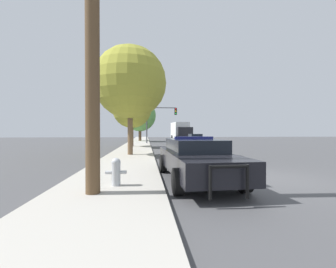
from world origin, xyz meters
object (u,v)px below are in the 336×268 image
(car_background_oncoming, at_px, (196,138))
(tree_sidewalk_mid, at_px, (132,108))
(fire_hydrant, at_px, (116,171))
(traffic_light, at_px, (160,117))
(utility_pole, at_px, (92,38))
(tree_sidewalk_far, at_px, (140,115))
(box_truck, at_px, (181,131))
(tree_sidewalk_near, at_px, (130,83))
(police_car, at_px, (195,158))

(car_background_oncoming, height_order, tree_sidewalk_mid, tree_sidewalk_mid)
(fire_hydrant, bearing_deg, traffic_light, 83.45)
(utility_pole, height_order, tree_sidewalk_mid, utility_pole)
(utility_pole, height_order, tree_sidewalk_far, utility_pole)
(traffic_light, xyz_separation_m, tree_sidewalk_far, (-2.68, 6.89, 0.65))
(utility_pole, relative_size, box_truck, 1.05)
(fire_hydrant, height_order, tree_sidewalk_near, tree_sidewalk_near)
(police_car, bearing_deg, box_truck, -100.29)
(traffic_light, bearing_deg, tree_sidewalk_mid, -117.11)
(tree_sidewalk_far, bearing_deg, utility_pole, -90.68)
(car_background_oncoming, distance_m, tree_sidewalk_far, 10.16)
(tree_sidewalk_mid, bearing_deg, box_truck, 65.32)
(police_car, xyz_separation_m, tree_sidewalk_mid, (-3.03, 15.23, 3.16))
(police_car, distance_m, tree_sidewalk_mid, 15.85)
(fire_hydrant, distance_m, car_background_oncoming, 24.69)
(fire_hydrant, relative_size, car_background_oncoming, 0.19)
(fire_hydrant, xyz_separation_m, tree_sidewalk_mid, (-0.55, 16.29, 3.37))
(tree_sidewalk_near, relative_size, tree_sidewalk_mid, 1.22)
(fire_hydrant, height_order, traffic_light, traffic_light)
(police_car, distance_m, utility_pole, 4.66)
(traffic_light, relative_size, tree_sidewalk_near, 0.67)
(tree_sidewalk_near, bearing_deg, traffic_light, 78.88)
(tree_sidewalk_far, bearing_deg, car_background_oncoming, -37.12)
(traffic_light, height_order, tree_sidewalk_mid, tree_sidewalk_mid)
(car_background_oncoming, bearing_deg, tree_sidewalk_mid, 39.56)
(tree_sidewalk_mid, bearing_deg, tree_sidewalk_near, -87.33)
(car_background_oncoming, relative_size, tree_sidewalk_near, 0.57)
(police_car, bearing_deg, fire_hydrant, 20.85)
(tree_sidewalk_near, xyz_separation_m, tree_sidewalk_far, (0.08, 20.92, -0.66))
(traffic_light, bearing_deg, tree_sidewalk_near, -101.12)
(tree_sidewalk_near, bearing_deg, utility_pole, -91.73)
(car_background_oncoming, distance_m, box_truck, 9.06)
(tree_sidewalk_near, bearing_deg, fire_hydrant, -88.74)
(fire_hydrant, xyz_separation_m, car_background_oncoming, (7.52, 23.52, 0.15))
(police_car, height_order, traffic_light, traffic_light)
(fire_hydrant, bearing_deg, box_truck, 78.02)
(car_background_oncoming, bearing_deg, tree_sidewalk_far, -39.38)
(car_background_oncoming, relative_size, tree_sidewalk_mid, 0.70)
(tree_sidewalk_near, bearing_deg, tree_sidewalk_mid, 92.67)
(fire_hydrant, relative_size, traffic_light, 0.16)
(fire_hydrant, distance_m, utility_pole, 3.46)
(fire_hydrant, height_order, utility_pole, utility_pole)
(police_car, height_order, car_background_oncoming, police_car)
(police_car, height_order, tree_sidewalk_far, tree_sidewalk_far)
(utility_pole, bearing_deg, traffic_light, 82.53)
(police_car, xyz_separation_m, fire_hydrant, (-2.48, -1.06, -0.21))
(tree_sidewalk_mid, height_order, tree_sidewalk_far, tree_sidewalk_far)
(tree_sidewalk_mid, relative_size, tree_sidewalk_far, 0.88)
(traffic_light, distance_m, car_background_oncoming, 5.79)
(traffic_light, xyz_separation_m, tree_sidewalk_near, (-2.76, -14.03, 1.32))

